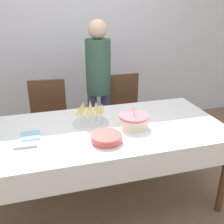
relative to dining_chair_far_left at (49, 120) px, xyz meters
name	(u,v)px	position (x,y,z in m)	size (l,w,h in m)	color
ground_plane	(106,198)	(0.44, -0.81, -0.52)	(12.00, 12.00, 0.00)	brown
wall_back	(73,33)	(0.44, 0.93, 0.83)	(8.00, 0.05, 2.70)	silver
dining_table	(105,138)	(0.44, -0.81, 0.13)	(2.03, 0.98, 0.76)	white
dining_chair_far_left	(49,120)	(0.00, 0.00, 0.00)	(0.46, 0.46, 0.96)	#51331E
dining_chair_far_right	(125,112)	(0.89, 0.00, 0.00)	(0.43, 0.43, 0.96)	#51331E
birthday_cake	(134,121)	(0.68, -0.86, 0.28)	(0.25, 0.25, 0.18)	beige
champagne_tray	(90,113)	(0.34, -0.69, 0.33)	(0.32, 0.32, 0.18)	silver
plate_stack_main	(107,138)	(0.39, -1.04, 0.26)	(0.24, 0.24, 0.06)	#CC4C47
cake_knife	(151,135)	(0.77, -1.04, 0.23)	(0.28, 0.13, 0.00)	silver
fork_pile	(25,145)	(-0.20, -0.96, 0.24)	(0.17, 0.07, 0.02)	silver
napkin_pile	(30,136)	(-0.17, -0.80, 0.24)	(0.15, 0.15, 0.01)	#8CC6E0
person_standing	(98,77)	(0.59, 0.08, 0.42)	(0.28, 0.28, 1.58)	#3F4C72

